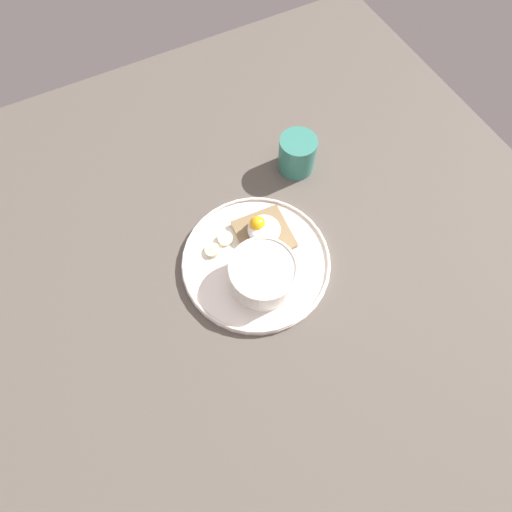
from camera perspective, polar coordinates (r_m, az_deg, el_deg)
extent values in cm
cube|color=#524A42|center=(73.75, 0.00, -1.32)|extent=(120.00, 120.00, 2.00)
cylinder|color=silver|center=(72.38, 0.00, -0.84)|extent=(26.93, 26.93, 1.00)
torus|color=silver|center=(71.65, 0.00, -0.58)|extent=(26.73, 26.73, 0.60)
cylinder|color=white|center=(67.81, 0.96, -2.65)|extent=(11.48, 11.48, 5.65)
torus|color=white|center=(65.21, 1.00, -1.69)|extent=(11.68, 11.68, 0.60)
cylinder|color=#D0BD85|center=(68.21, 0.96, -2.79)|extent=(10.08, 10.08, 4.37)
ellipsoid|color=#D0BD85|center=(66.38, 0.98, -2.13)|extent=(9.58, 9.58, 1.20)
ellipsoid|color=#8A6A4D|center=(66.13, 2.73, -2.05)|extent=(1.42, 1.76, 0.65)
ellipsoid|color=tan|center=(66.61, -0.11, -0.86)|extent=(2.02, 2.06, 0.75)
ellipsoid|color=tan|center=(67.22, -0.43, 0.04)|extent=(1.44, 1.19, 0.53)
ellipsoid|color=tan|center=(66.61, -0.53, -1.12)|extent=(1.27, 0.88, 0.52)
ellipsoid|color=#CFB294|center=(67.44, -0.03, 0.53)|extent=(1.06, 1.54, 0.63)
ellipsoid|color=tan|center=(66.61, 0.11, -0.92)|extent=(1.88, 1.51, 0.70)
ellipsoid|color=olive|center=(66.09, 1.03, -1.97)|extent=(1.89, 1.80, 0.68)
cube|color=olive|center=(73.31, 1.14, 3.24)|extent=(10.06, 10.06, 0.30)
cube|color=tan|center=(73.70, 1.13, 3.08)|extent=(9.87, 9.87, 1.09)
ellipsoid|color=white|center=(72.02, 1.16, 3.80)|extent=(6.09, 5.98, 2.75)
sphere|color=#F5A513|center=(71.56, 0.22, 4.58)|extent=(2.95, 2.95, 2.95)
cylinder|color=#F3E8B1|center=(73.52, -4.42, 2.50)|extent=(3.35, 3.27, 1.32)
cylinder|color=#BDB58A|center=(73.17, -4.44, 2.64)|extent=(0.60, 0.59, 0.21)
cylinder|color=beige|center=(72.68, -6.26, 0.82)|extent=(3.81, 3.84, 1.25)
cylinder|color=#B6AE87|center=(72.31, -6.29, 0.96)|extent=(0.68, 0.69, 0.20)
cylinder|color=#317667|center=(81.61, 5.88, 14.26)|extent=(7.32, 7.32, 7.62)
cylinder|color=#312617|center=(79.41, 6.08, 15.59)|extent=(6.22, 6.22, 0.40)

